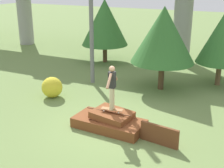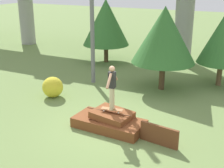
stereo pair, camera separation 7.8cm
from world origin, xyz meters
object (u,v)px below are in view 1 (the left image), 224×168
(tree_mid_back, at_px, (105,22))
(bush_yellow_flowering, at_px, (52,87))
(utility_pole, at_px, (91,10))
(tree_behind_right, at_px, (163,35))
(skater, at_px, (112,85))
(skateboard, at_px, (112,109))
(tree_behind_left, at_px, (223,38))

(tree_mid_back, xyz_separation_m, bush_yellow_flowering, (0.60, -6.30, -1.97))
(utility_pole, distance_m, tree_behind_right, 3.55)
(skater, bearing_deg, utility_pole, 126.66)
(tree_behind_right, bearing_deg, tree_mid_back, 144.63)
(tree_mid_back, height_order, bush_yellow_flowering, tree_mid_back)
(skateboard, bearing_deg, utility_pole, 126.66)
(utility_pole, distance_m, bush_yellow_flowering, 4.05)
(utility_pole, xyz_separation_m, tree_behind_left, (5.69, 2.28, -1.26))
(tree_mid_back, relative_size, bush_yellow_flowering, 4.19)
(skater, xyz_separation_m, bush_yellow_flowering, (-3.63, 1.54, -1.15))
(skateboard, height_order, tree_behind_right, tree_behind_right)
(skater, height_order, tree_mid_back, tree_mid_back)
(bush_yellow_flowering, bearing_deg, tree_behind_right, 37.62)
(skateboard, relative_size, bush_yellow_flowering, 0.86)
(skater, xyz_separation_m, tree_mid_back, (-4.23, 7.84, 0.83))
(skateboard, relative_size, tree_behind_right, 0.20)
(tree_behind_right, xyz_separation_m, tree_mid_back, (-4.57, 3.24, -0.13))
(utility_pole, height_order, tree_behind_left, utility_pole)
(utility_pole, relative_size, tree_behind_left, 1.96)
(tree_behind_left, xyz_separation_m, tree_behind_right, (-2.33, -1.75, 0.25))
(skateboard, distance_m, bush_yellow_flowering, 3.95)
(tree_behind_left, height_order, tree_mid_back, tree_mid_back)
(skateboard, bearing_deg, tree_behind_right, 85.82)
(utility_pole, bearing_deg, skateboard, -53.34)
(skater, bearing_deg, bush_yellow_flowering, 157.06)
(skateboard, distance_m, tree_mid_back, 9.07)
(skateboard, bearing_deg, tree_behind_left, 67.22)
(tree_behind_left, xyz_separation_m, bush_yellow_flowering, (-6.30, -4.81, -1.85))
(skateboard, distance_m, utility_pole, 5.81)
(skateboard, height_order, tree_behind_left, tree_behind_left)
(tree_behind_left, xyz_separation_m, tree_mid_back, (-6.90, 1.49, 0.12))
(skateboard, height_order, tree_mid_back, tree_mid_back)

